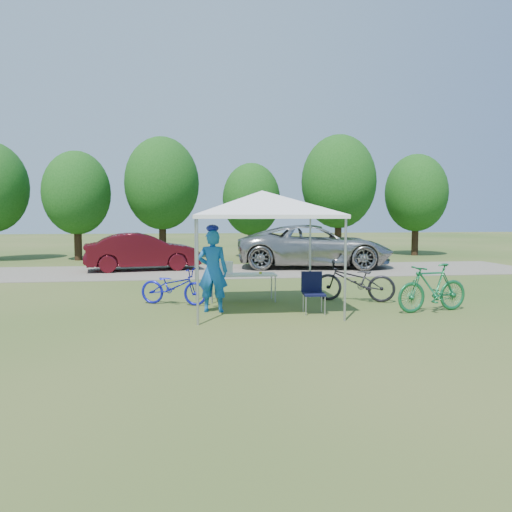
{
  "coord_description": "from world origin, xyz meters",
  "views": [
    {
      "loc": [
        -1.64,
        -11.29,
        2.16
      ],
      "look_at": [
        0.13,
        2.0,
        1.07
      ],
      "focal_mm": 35.0,
      "sensor_mm": 36.0,
      "label": 1
    }
  ],
  "objects_px": {
    "bike_blue": "(174,286)",
    "bike_green": "(433,288)",
    "folding_table": "(243,276)",
    "sedan": "(143,252)",
    "minivan": "(314,246)",
    "cyclist": "(213,271)",
    "bike_dark": "(355,281)",
    "cooler": "(224,268)",
    "folding_chair": "(313,289)"
  },
  "relations": [
    {
      "from": "bike_blue",
      "to": "bike_green",
      "type": "bearing_deg",
      "value": -84.39
    },
    {
      "from": "bike_blue",
      "to": "folding_table",
      "type": "bearing_deg",
      "value": -57.95
    },
    {
      "from": "folding_table",
      "to": "sedan",
      "type": "distance_m",
      "value": 8.14
    },
    {
      "from": "folding_table",
      "to": "minivan",
      "type": "height_order",
      "value": "minivan"
    },
    {
      "from": "cyclist",
      "to": "bike_dark",
      "type": "bearing_deg",
      "value": -153.21
    },
    {
      "from": "cooler",
      "to": "bike_green",
      "type": "relative_size",
      "value": 0.24
    },
    {
      "from": "bike_blue",
      "to": "bike_dark",
      "type": "relative_size",
      "value": 0.85
    },
    {
      "from": "bike_green",
      "to": "sedan",
      "type": "xyz_separation_m",
      "value": [
        -7.25,
        9.49,
        0.21
      ]
    },
    {
      "from": "folding_chair",
      "to": "bike_dark",
      "type": "bearing_deg",
      "value": 47.71
    },
    {
      "from": "bike_blue",
      "to": "sedan",
      "type": "height_order",
      "value": "sedan"
    },
    {
      "from": "folding_chair",
      "to": "cooler",
      "type": "distance_m",
      "value": 2.57
    },
    {
      "from": "cooler",
      "to": "sedan",
      "type": "distance_m",
      "value": 7.97
    },
    {
      "from": "folding_table",
      "to": "bike_green",
      "type": "relative_size",
      "value": 0.93
    },
    {
      "from": "cyclist",
      "to": "sedan",
      "type": "height_order",
      "value": "cyclist"
    },
    {
      "from": "bike_blue",
      "to": "minivan",
      "type": "xyz_separation_m",
      "value": [
        5.52,
        7.95,
        0.45
      ]
    },
    {
      "from": "cyclist",
      "to": "bike_blue",
      "type": "xyz_separation_m",
      "value": [
        -0.9,
        1.04,
        -0.48
      ]
    },
    {
      "from": "cooler",
      "to": "cyclist",
      "type": "height_order",
      "value": "cyclist"
    },
    {
      "from": "folding_table",
      "to": "bike_dark",
      "type": "height_order",
      "value": "bike_dark"
    },
    {
      "from": "folding_chair",
      "to": "bike_dark",
      "type": "relative_size",
      "value": 0.46
    },
    {
      "from": "folding_table",
      "to": "bike_green",
      "type": "distance_m",
      "value": 4.54
    },
    {
      "from": "cooler",
      "to": "bike_blue",
      "type": "xyz_separation_m",
      "value": [
        -1.24,
        -0.31,
        -0.4
      ]
    },
    {
      "from": "cooler",
      "to": "minivan",
      "type": "distance_m",
      "value": 8.75
    },
    {
      "from": "minivan",
      "to": "cooler",
      "type": "bearing_deg",
      "value": 159.56
    },
    {
      "from": "cooler",
      "to": "bike_green",
      "type": "bearing_deg",
      "value": -23.58
    },
    {
      "from": "sedan",
      "to": "folding_chair",
      "type": "bearing_deg",
      "value": -164.01
    },
    {
      "from": "bike_green",
      "to": "folding_table",
      "type": "bearing_deg",
      "value": -127.09
    },
    {
      "from": "folding_chair",
      "to": "bike_green",
      "type": "relative_size",
      "value": 0.51
    },
    {
      "from": "cooler",
      "to": "sedan",
      "type": "xyz_separation_m",
      "value": [
        -2.69,
        7.5,
        -0.1
      ]
    },
    {
      "from": "folding_table",
      "to": "bike_blue",
      "type": "height_order",
      "value": "bike_blue"
    },
    {
      "from": "bike_dark",
      "to": "minivan",
      "type": "height_order",
      "value": "minivan"
    },
    {
      "from": "folding_table",
      "to": "cooler",
      "type": "relative_size",
      "value": 3.79
    },
    {
      "from": "folding_table",
      "to": "minivan",
      "type": "distance_m",
      "value": 8.53
    },
    {
      "from": "folding_chair",
      "to": "bike_green",
      "type": "bearing_deg",
      "value": -0.07
    },
    {
      "from": "bike_blue",
      "to": "folding_chair",
      "type": "bearing_deg",
      "value": -93.22
    },
    {
      "from": "bike_green",
      "to": "minivan",
      "type": "xyz_separation_m",
      "value": [
        -0.28,
        9.62,
        0.36
      ]
    },
    {
      "from": "cooler",
      "to": "bike_blue",
      "type": "relative_size",
      "value": 0.26
    },
    {
      "from": "sedan",
      "to": "bike_dark",
      "type": "bearing_deg",
      "value": -153.35
    },
    {
      "from": "cooler",
      "to": "minivan",
      "type": "xyz_separation_m",
      "value": [
        4.27,
        7.64,
        0.05
      ]
    },
    {
      "from": "folding_table",
      "to": "bike_blue",
      "type": "relative_size",
      "value": 0.98
    },
    {
      "from": "folding_table",
      "to": "sedan",
      "type": "bearing_deg",
      "value": 112.91
    },
    {
      "from": "bike_blue",
      "to": "minivan",
      "type": "height_order",
      "value": "minivan"
    },
    {
      "from": "folding_table",
      "to": "bike_dark",
      "type": "distance_m",
      "value": 2.83
    },
    {
      "from": "bike_green",
      "to": "minivan",
      "type": "distance_m",
      "value": 9.63
    },
    {
      "from": "cooler",
      "to": "bike_green",
      "type": "xyz_separation_m",
      "value": [
        4.56,
        -1.99,
        -0.31
      ]
    },
    {
      "from": "bike_dark",
      "to": "sedan",
      "type": "height_order",
      "value": "sedan"
    },
    {
      "from": "folding_table",
      "to": "bike_dark",
      "type": "xyz_separation_m",
      "value": [
        2.79,
        -0.45,
        -0.12
      ]
    },
    {
      "from": "folding_chair",
      "to": "cooler",
      "type": "relative_size",
      "value": 2.08
    },
    {
      "from": "bike_green",
      "to": "bike_dark",
      "type": "relative_size",
      "value": 0.9
    },
    {
      "from": "cyclist",
      "to": "bike_blue",
      "type": "bearing_deg",
      "value": -36.44
    },
    {
      "from": "bike_dark",
      "to": "folding_chair",
      "type": "bearing_deg",
      "value": -25.97
    }
  ]
}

